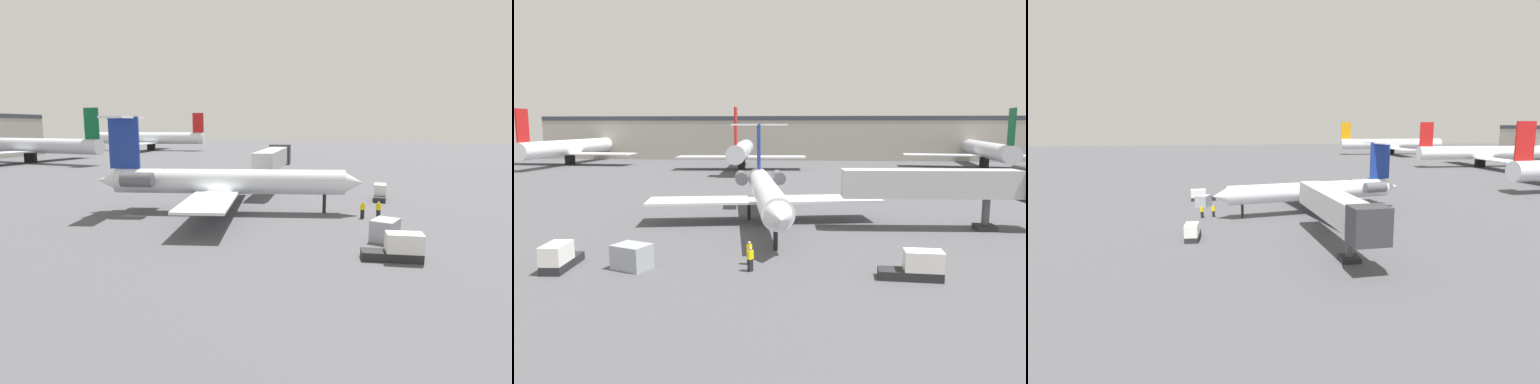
# 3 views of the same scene
# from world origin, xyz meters

# --- Properties ---
(ground_plane) EXTENTS (400.00, 400.00, 0.10)m
(ground_plane) POSITION_xyz_m (0.00, 0.00, -0.05)
(ground_plane) COLOR #4C4C51
(regional_jet) EXTENTS (23.98, 28.09, 9.96)m
(regional_jet) POSITION_xyz_m (1.86, 0.39, 3.32)
(regional_jet) COLOR silver
(regional_jet) RESTS_ON ground_plane
(jet_bridge) EXTENTS (18.94, 4.04, 6.01)m
(jet_bridge) POSITION_xyz_m (19.92, -1.79, 4.33)
(jet_bridge) COLOR #ADADB2
(jet_bridge) RESTS_ON ground_plane
(ground_crew_marshaller) EXTENTS (0.37, 0.46, 1.69)m
(ground_crew_marshaller) POSITION_xyz_m (2.25, -14.29, 0.86)
(ground_crew_marshaller) COLOR black
(ground_crew_marshaller) RESTS_ON ground_plane
(ground_crew_loader) EXTENTS (0.46, 0.47, 1.69)m
(ground_crew_loader) POSITION_xyz_m (2.53, -15.81, 0.86)
(ground_crew_loader) COLOR black
(ground_crew_loader) RESTS_ON ground_plane
(baggage_tug_lead) EXTENTS (1.72, 4.10, 1.90)m
(baggage_tug_lead) POSITION_xyz_m (-10.54, -16.59, 0.84)
(baggage_tug_lead) COLOR #262628
(baggage_tug_lead) RESTS_ON ground_plane
(baggage_tug_trailing) EXTENTS (4.07, 1.61, 1.90)m
(baggage_tug_trailing) POSITION_xyz_m (13.40, -16.43, 0.84)
(baggage_tug_trailing) COLOR #262628
(baggage_tug_trailing) RESTS_ON ground_plane
(cargo_container_uld) EXTENTS (2.85, 2.52, 1.71)m
(cargo_container_uld) POSITION_xyz_m (-5.66, -15.97, 0.85)
(cargo_container_uld) COLOR #999EA8
(cargo_container_uld) RESTS_ON ground_plane
(parked_airliner_west_end) EXTENTS (36.82, 43.76, 13.50)m
(parked_airliner_west_end) POSITION_xyz_m (-108.01, 58.41, 4.34)
(parked_airliner_west_end) COLOR silver
(parked_airliner_west_end) RESTS_ON ground_plane
(parked_airliner_west_mid) EXTENTS (32.51, 38.60, 13.22)m
(parked_airliner_west_mid) POSITION_xyz_m (-53.50, 63.00, 4.20)
(parked_airliner_west_mid) COLOR white
(parked_airliner_west_mid) RESTS_ON ground_plane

